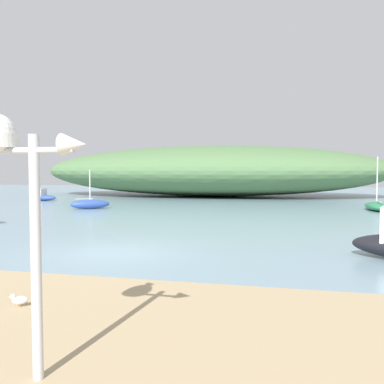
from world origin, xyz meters
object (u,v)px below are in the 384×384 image
at_px(sailboat_off_point, 90,204).
at_px(seagull_near_waterline, 19,299).
at_px(motorboat_near_shore, 41,196).
at_px(sailboat_mid_channel, 377,206).
at_px(mast_structure, 11,161).

distance_m(sailboat_off_point, seagull_near_waterline, 21.33).
distance_m(motorboat_near_shore, sailboat_mid_channel, 27.76).
distance_m(sailboat_mid_channel, seagull_near_waterline, 25.15).
bearing_deg(mast_structure, seagull_near_waterline, 125.52).
xyz_separation_m(motorboat_near_shore, sailboat_mid_channel, (27.56, -3.30, -0.11)).
xyz_separation_m(mast_structure, sailboat_off_point, (-10.13, 21.59, -2.37)).
bearing_deg(sailboat_mid_channel, sailboat_off_point, -170.51).
relative_size(mast_structure, sailboat_mid_channel, 0.84).
distance_m(mast_structure, motorboat_near_shore, 33.64).
bearing_deg(sailboat_off_point, seagull_near_waterline, -66.10).
height_order(sailboat_mid_channel, seagull_near_waterline, sailboat_mid_channel).
relative_size(mast_structure, seagull_near_waterline, 9.09).
relative_size(motorboat_near_shore, sailboat_mid_channel, 0.81).
distance_m(mast_structure, seagull_near_waterline, 3.49).
xyz_separation_m(sailboat_mid_channel, seagull_near_waterline, (-10.74, -22.74, 0.05)).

